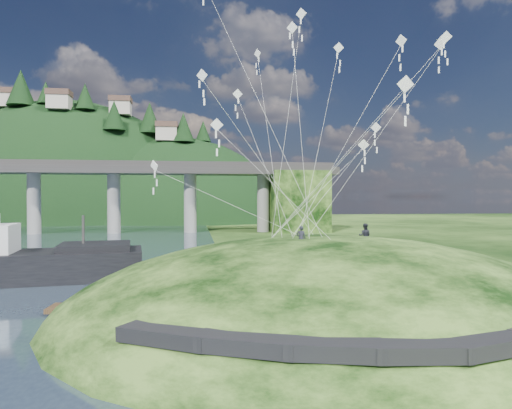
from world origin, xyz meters
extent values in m
plane|color=black|center=(0.00, 0.00, 0.00)|extent=(320.00, 320.00, 0.00)
ellipsoid|color=black|center=(8.00, 2.00, -1.50)|extent=(36.00, 32.00, 13.00)
cube|color=black|center=(-1.50, -8.00, 2.03)|extent=(4.32, 3.62, 0.71)
cube|color=black|center=(1.50, -9.65, 2.09)|extent=(4.10, 2.97, 0.61)
cube|color=black|center=(4.50, -10.65, 2.08)|extent=(3.85, 2.37, 0.62)
cube|color=black|center=(7.50, -11.10, 2.04)|extent=(3.62, 1.83, 0.66)
cube|color=black|center=(10.50, -10.90, 2.05)|extent=(3.82, 2.27, 0.68)
cylinder|color=gray|center=(-32.00, 70.00, 6.50)|extent=(2.60, 2.60, 13.00)
cylinder|color=gray|center=(-16.50, 70.00, 6.50)|extent=(2.60, 2.60, 13.00)
cylinder|color=gray|center=(-1.00, 70.00, 6.50)|extent=(2.60, 2.60, 13.00)
cylinder|color=gray|center=(14.50, 70.00, 6.50)|extent=(2.60, 2.60, 13.00)
cube|color=black|center=(22.00, 70.00, 6.50)|extent=(12.00, 11.00, 13.00)
ellipsoid|color=black|center=(-40.00, 126.00, -6.00)|extent=(96.00, 68.00, 88.00)
ellipsoid|color=black|center=(-5.00, 118.00, -10.00)|extent=(76.00, 56.00, 72.00)
cone|color=black|center=(-49.87, 114.63, 39.23)|extent=(8.01, 8.01, 10.54)
cone|color=black|center=(-42.87, 114.06, 37.88)|extent=(4.97, 4.97, 6.54)
cone|color=black|center=(-31.40, 112.04, 36.68)|extent=(5.83, 5.83, 7.67)
cone|color=black|center=(-22.45, 107.08, 30.58)|extent=(6.47, 6.47, 8.51)
cone|color=black|center=(-13.22, 113.99, 31.23)|extent=(7.13, 7.13, 9.38)
cone|color=black|center=(-3.12, 109.03, 27.87)|extent=(6.56, 6.56, 8.63)
cone|color=black|center=(2.77, 114.63, 27.68)|extent=(4.88, 4.88, 6.42)
cube|color=beige|center=(-55.00, 118.00, 35.99)|extent=(6.00, 5.00, 4.00)
cube|color=#51382E|center=(-55.00, 118.00, 38.69)|extent=(6.40, 5.40, 1.60)
cube|color=beige|center=(-38.00, 110.00, 34.28)|extent=(6.00, 5.00, 4.00)
cube|color=#51382E|center=(-38.00, 110.00, 36.98)|extent=(6.40, 5.40, 1.60)
cube|color=beige|center=(-22.00, 116.00, 34.18)|extent=(6.00, 5.00, 4.00)
cube|color=#51382E|center=(-22.00, 116.00, 36.88)|extent=(6.40, 5.40, 1.60)
cube|color=beige|center=(-8.00, 110.00, 25.88)|extent=(6.00, 5.00, 4.00)
cube|color=#51382E|center=(-8.00, 110.00, 28.58)|extent=(6.40, 5.40, 1.60)
cube|color=black|center=(-16.53, 15.96, 1.34)|extent=(23.22, 8.95, 2.67)
cube|color=black|center=(-9.39, 16.86, 2.98)|extent=(6.77, 5.87, 0.62)
cylinder|color=#2D2B2B|center=(-10.41, 16.73, 4.32)|extent=(0.25, 0.25, 3.09)
cube|color=#3A2717|center=(-3.70, 3.68, 0.38)|extent=(12.09, 2.91, 0.30)
cylinder|color=#3A2717|center=(-8.82, 4.12, 0.17)|extent=(0.26, 0.26, 0.86)
cylinder|color=#3A2717|center=(-6.26, 3.90, 0.17)|extent=(0.26, 0.26, 0.86)
cylinder|color=#3A2717|center=(-3.70, 3.68, 0.17)|extent=(0.26, 0.26, 0.86)
cylinder|color=#3A2717|center=(-1.15, 3.45, 0.17)|extent=(0.26, 0.26, 0.86)
cylinder|color=#3A2717|center=(1.41, 3.23, 0.17)|extent=(0.26, 0.26, 0.86)
imported|color=#22232E|center=(6.16, 1.15, 5.76)|extent=(0.67, 0.54, 1.60)
imported|color=#22232E|center=(11.14, 3.26, 5.74)|extent=(1.04, 0.96, 1.72)
cube|color=white|center=(12.80, 1.40, 17.61)|extent=(0.50, 0.65, 0.76)
cube|color=white|center=(12.80, 1.40, 17.05)|extent=(0.09, 0.07, 0.46)
cube|color=white|center=(12.80, 1.40, 16.49)|extent=(0.09, 0.07, 0.46)
cube|color=white|center=(12.80, 1.40, 15.94)|extent=(0.09, 0.07, 0.46)
cube|color=white|center=(2.65, 5.87, 14.87)|extent=(0.71, 0.18, 0.71)
cube|color=white|center=(2.65, 5.87, 14.37)|extent=(0.09, 0.03, 0.41)
cube|color=white|center=(2.65, 5.87, 13.86)|extent=(0.09, 0.03, 0.41)
cube|color=white|center=(2.65, 5.87, 13.36)|extent=(0.09, 0.03, 0.41)
cube|color=white|center=(0.18, 4.78, 20.75)|extent=(0.10, 0.06, 0.47)
cube|color=white|center=(9.80, 4.98, 18.19)|extent=(0.74, 0.21, 0.73)
cube|color=white|center=(9.80, 4.98, 17.66)|extent=(0.10, 0.03, 0.43)
cube|color=white|center=(9.80, 4.98, 17.13)|extent=(0.10, 0.03, 0.43)
cube|color=white|center=(9.80, 4.98, 16.60)|extent=(0.10, 0.03, 0.43)
cube|color=white|center=(11.02, 3.27, 11.10)|extent=(0.69, 0.40, 0.75)
cube|color=white|center=(11.02, 3.27, 10.56)|extent=(0.10, 0.04, 0.45)
cube|color=white|center=(11.02, 3.27, 10.01)|extent=(0.10, 0.04, 0.45)
cube|color=white|center=(11.02, 3.27, 9.47)|extent=(0.10, 0.04, 0.45)
cube|color=white|center=(17.01, 4.07, 18.49)|extent=(0.57, 0.70, 0.83)
cube|color=white|center=(17.01, 4.07, 17.89)|extent=(0.10, 0.08, 0.50)
cube|color=white|center=(17.01, 4.07, 17.28)|extent=(0.10, 0.08, 0.50)
cube|color=white|center=(17.01, 4.07, 16.67)|extent=(0.10, 0.08, 0.50)
cube|color=white|center=(10.15, -4.65, 13.26)|extent=(0.89, 0.23, 0.88)
cube|color=white|center=(10.15, -4.65, 12.63)|extent=(0.12, 0.04, 0.51)
cube|color=white|center=(10.15, -4.65, 12.01)|extent=(0.12, 0.04, 0.51)
cube|color=white|center=(10.15, -4.65, 11.38)|extent=(0.12, 0.04, 0.51)
cube|color=white|center=(14.98, -0.16, 17.43)|extent=(0.66, 0.33, 0.69)
cube|color=white|center=(14.98, -0.16, 16.93)|extent=(0.09, 0.03, 0.41)
cube|color=white|center=(14.98, -0.16, 16.42)|extent=(0.09, 0.03, 0.41)
cube|color=white|center=(14.98, -0.16, 15.92)|extent=(0.09, 0.03, 0.41)
cube|color=white|center=(-0.02, -1.94, 14.05)|extent=(0.59, 0.36, 0.64)
cube|color=white|center=(-0.02, -1.94, 13.58)|extent=(0.09, 0.04, 0.38)
cube|color=white|center=(-0.02, -1.94, 13.11)|extent=(0.09, 0.04, 0.38)
cube|color=white|center=(-0.02, -1.94, 12.65)|extent=(0.09, 0.04, 0.38)
cube|color=white|center=(14.65, 9.83, 13.34)|extent=(0.76, 0.52, 0.87)
cube|color=white|center=(14.65, 9.83, 12.72)|extent=(0.11, 0.06, 0.51)
cube|color=white|center=(14.65, 9.83, 12.10)|extent=(0.11, 0.06, 0.51)
cube|color=white|center=(14.65, 9.83, 11.48)|extent=(0.11, 0.06, 0.51)
cube|color=white|center=(-2.91, 2.75, 9.50)|extent=(0.51, 0.59, 0.72)
cube|color=white|center=(-2.91, 2.75, 8.98)|extent=(0.09, 0.07, 0.43)
cube|color=white|center=(-2.91, 2.75, 8.45)|extent=(0.09, 0.07, 0.43)
cube|color=white|center=(-2.91, 2.75, 7.92)|extent=(0.09, 0.07, 0.43)
cube|color=white|center=(6.87, 4.14, 20.09)|extent=(0.65, 0.46, 0.75)
cube|color=white|center=(6.87, 4.14, 19.56)|extent=(0.10, 0.05, 0.44)
cube|color=white|center=(6.87, 4.14, 19.02)|extent=(0.10, 0.05, 0.44)
cube|color=white|center=(6.87, 4.14, 18.48)|extent=(0.10, 0.05, 0.44)
cube|color=white|center=(6.06, 3.33, 18.82)|extent=(0.69, 0.40, 0.75)
cube|color=white|center=(6.06, 3.33, 18.28)|extent=(0.10, 0.04, 0.44)
cube|color=white|center=(6.06, 3.33, 17.74)|extent=(0.10, 0.04, 0.44)
cube|color=white|center=(6.06, 3.33, 17.20)|extent=(0.10, 0.04, 0.44)
cube|color=white|center=(4.91, 11.58, 19.60)|extent=(0.49, 0.60, 0.71)
cube|color=white|center=(4.91, 11.58, 19.08)|extent=(0.09, 0.07, 0.42)
cube|color=white|center=(4.91, 11.58, 18.56)|extent=(0.09, 0.07, 0.42)
cube|color=white|center=(4.91, 11.58, 18.04)|extent=(0.09, 0.07, 0.42)
cube|color=white|center=(0.97, 2.07, 12.06)|extent=(0.82, 0.23, 0.80)
cube|color=white|center=(0.97, 2.07, 11.48)|extent=(0.11, 0.03, 0.47)
cube|color=white|center=(0.97, 2.07, 10.91)|extent=(0.11, 0.03, 0.47)
cube|color=white|center=(0.97, 2.07, 10.33)|extent=(0.11, 0.03, 0.47)
camera|label=1|loc=(-0.54, -26.52, 7.57)|focal=32.00mm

